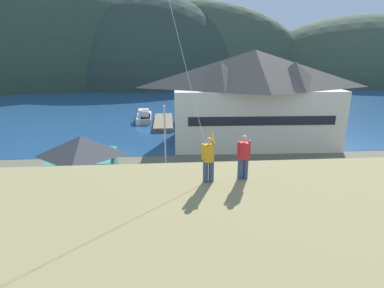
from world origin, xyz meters
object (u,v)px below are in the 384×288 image
parked_car_mid_row_center (149,192)px  parking_light_pole (165,138)px  person_kite_flyer (209,158)px  parked_car_mid_row_near (371,220)px  moored_boat_inner_slip (146,118)px  parked_car_front_row_silver (317,183)px  parked_car_back_row_right (124,232)px  storage_shed_near_lot (83,165)px  person_companion (243,156)px  harbor_lodge (253,95)px  wharf_dock (163,122)px  moored_boat_wharfside (144,117)px  parked_car_back_row_left (249,222)px  moored_boat_outer_mooring (184,123)px

parked_car_mid_row_center → parking_light_pole: 6.12m
person_kite_flyer → parked_car_mid_row_near: bearing=30.2°
moored_boat_inner_slip → parked_car_front_row_silver: 35.97m
parked_car_back_row_right → storage_shed_near_lot: bearing=118.1°
storage_shed_near_lot → parked_car_back_row_right: 9.47m
moored_boat_inner_slip → person_companion: size_ratio=3.30×
harbor_lodge → wharf_dock: (-12.35, 12.88, -6.34)m
parked_car_back_row_right → moored_boat_wharfside: bearing=92.1°
wharf_dock → moored_boat_wharfside: moored_boat_wharfside is taller
moored_boat_inner_slip → person_companion: 46.26m
parked_car_back_row_left → parked_car_mid_row_center: bearing=142.7°
moored_boat_wharfside → parked_car_back_row_right: size_ratio=1.87×
harbor_lodge → parking_light_pole: bearing=-133.6°
moored_boat_wharfside → person_kite_flyer: (5.89, -46.61, 7.65)m
moored_boat_inner_slip → person_companion: (6.84, -45.11, 7.63)m
moored_boat_wharfside → moored_boat_outer_mooring: 9.36m
moored_boat_inner_slip → person_kite_flyer: size_ratio=3.10×
harbor_lodge → parked_car_front_row_silver: 17.82m
parked_car_mid_row_center → parking_light_pole: (1.37, 5.03, 3.20)m
parked_car_mid_row_near → parked_car_back_row_right: bearing=-179.3°
parked_car_front_row_silver → parked_car_back_row_left: size_ratio=1.02×
wharf_dock → person_kite_flyer: bearing=-87.0°
wharf_dock → parked_car_mid_row_near: parked_car_mid_row_near is taller
moored_boat_inner_slip → parked_car_mid_row_center: (2.32, -32.30, 0.34)m
parked_car_back_row_right → person_kite_flyer: person_kite_flyer is taller
harbor_lodge → parked_car_mid_row_center: 22.66m
storage_shed_near_lot → parked_car_back_row_left: 14.89m
moored_boat_inner_slip → parked_car_mid_row_near: moored_boat_inner_slip is taller
parking_light_pole → person_companion: size_ratio=4.17×
parking_light_pole → storage_shed_near_lot: bearing=-158.1°
moored_boat_inner_slip → parking_light_pole: 27.75m
parked_car_front_row_silver → parking_light_pole: 14.45m
parked_car_mid_row_center → parked_car_mid_row_near: (15.47, -5.83, 0.00)m
moored_boat_wharfside → person_companion: size_ratio=4.62×
storage_shed_near_lot → parked_car_mid_row_center: bearing=-20.9°
storage_shed_near_lot → person_kite_flyer: 18.43m
moored_boat_inner_slip → parked_car_mid_row_near: 42.08m
parked_car_back_row_left → moored_boat_outer_mooring: bearing=94.4°
storage_shed_near_lot → person_companion: (10.23, -14.99, 5.56)m
storage_shed_near_lot → moored_boat_outer_mooring: size_ratio=0.73×
moored_boat_outer_mooring → parked_car_mid_row_near: bearing=-71.8°
moored_boat_wharfside → parked_car_front_row_silver: moored_boat_wharfside is taller
parked_car_mid_row_center → parked_car_mid_row_near: 16.54m
moored_boat_wharfside → moored_boat_outer_mooring: bearing=-39.6°
wharf_dock → moored_boat_inner_slip: size_ratio=2.21×
moored_boat_wharfside → parked_car_back_row_left: size_ratio=1.91×
harbor_lodge → moored_boat_inner_slip: 22.30m
moored_boat_inner_slip → parked_car_mid_row_near: bearing=-65.0°
moored_boat_wharfside → parking_light_pole: 29.10m
harbor_lodge → moored_boat_outer_mooring: 14.69m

